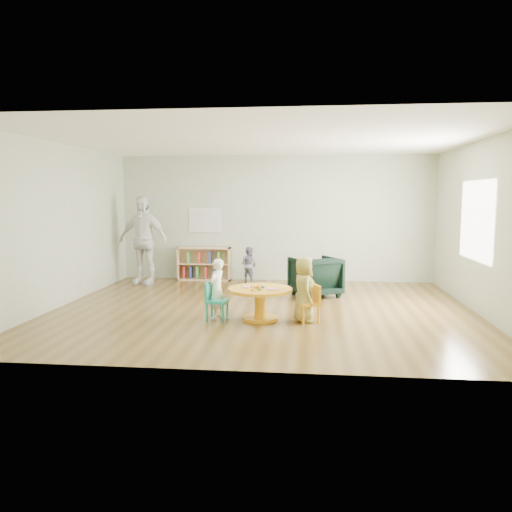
# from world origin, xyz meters

# --- Properties ---
(room) EXTENTS (7.10, 7.00, 2.80)m
(room) POSITION_xyz_m (0.01, 0.00, 1.89)
(room) COLOR brown
(room) RESTS_ON ground
(activity_table) EXTENTS (0.99, 0.99, 0.54)m
(activity_table) POSITION_xyz_m (0.03, -0.70, 0.34)
(activity_table) COLOR orange
(activity_table) RESTS_ON ground
(kid_chair_left) EXTENTS (0.35, 0.35, 0.59)m
(kid_chair_left) POSITION_xyz_m (-0.67, -0.77, 0.32)
(kid_chair_left) COLOR teal
(kid_chair_left) RESTS_ON ground
(kid_chair_right) EXTENTS (0.40, 0.40, 0.57)m
(kid_chair_right) POSITION_xyz_m (0.80, -0.76, 0.31)
(kid_chair_right) COLOR orange
(kid_chair_right) RESTS_ON ground
(bookshelf) EXTENTS (1.20, 0.30, 0.75)m
(bookshelf) POSITION_xyz_m (-1.61, 2.86, 0.37)
(bookshelf) COLOR tan
(bookshelf) RESTS_ON ground
(alphabet_poster) EXTENTS (0.74, 0.01, 0.54)m
(alphabet_poster) POSITION_xyz_m (-1.60, 2.98, 1.35)
(alphabet_poster) COLOR white
(alphabet_poster) RESTS_ON ground
(armchair) EXTENTS (1.10, 1.11, 0.76)m
(armchair) POSITION_xyz_m (0.89, 1.24, 0.38)
(armchair) COLOR black
(armchair) RESTS_ON ground
(child_left) EXTENTS (0.33, 0.40, 0.93)m
(child_left) POSITION_xyz_m (-0.65, -0.67, 0.47)
(child_left) COLOR white
(child_left) RESTS_ON ground
(child_right) EXTENTS (0.42, 0.54, 0.99)m
(child_right) POSITION_xyz_m (0.70, -0.75, 0.50)
(child_right) COLOR yellow
(child_right) RESTS_ON ground
(toddler) EXTENTS (0.48, 0.44, 0.80)m
(toddler) POSITION_xyz_m (-0.54, 2.58, 0.40)
(toddler) COLOR #19183E
(toddler) RESTS_ON ground
(adult_caretaker) EXTENTS (1.18, 0.65, 1.91)m
(adult_caretaker) POSITION_xyz_m (-2.79, 2.17, 0.95)
(adult_caretaker) COLOR white
(adult_caretaker) RESTS_ON ground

